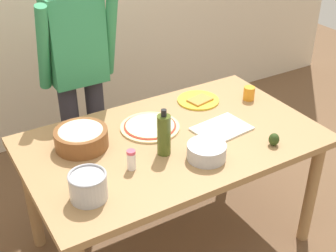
{
  "coord_description": "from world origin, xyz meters",
  "views": [
    {
      "loc": [
        -1.09,
        -1.79,
        2.09
      ],
      "look_at": [
        0.0,
        0.05,
        0.81
      ],
      "focal_mm": 48.86,
      "sensor_mm": 36.0,
      "label": 1
    }
  ],
  "objects_px": {
    "person_cook": "(78,68)",
    "popcorn_bowl": "(81,137)",
    "olive_oil_bottle": "(164,134)",
    "cutting_board_white": "(222,129)",
    "steel_pot": "(88,186)",
    "plate_with_slice": "(198,100)",
    "mixing_bowl_steel": "(207,151)",
    "salt_shaker": "(131,160)",
    "avocado": "(274,139)",
    "cup_orange": "(249,93)",
    "pizza_raw_on_board": "(150,127)",
    "dining_table": "(173,152)"
  },
  "relations": [
    {
      "from": "dining_table",
      "to": "cutting_board_white",
      "type": "xyz_separation_m",
      "value": [
        0.28,
        -0.06,
        0.1
      ]
    },
    {
      "from": "steel_pot",
      "to": "cutting_board_white",
      "type": "distance_m",
      "value": 0.88
    },
    {
      "from": "plate_with_slice",
      "to": "popcorn_bowl",
      "type": "xyz_separation_m",
      "value": [
        -0.81,
        -0.11,
        0.05
      ]
    },
    {
      "from": "person_cook",
      "to": "cutting_board_white",
      "type": "distance_m",
      "value": 0.98
    },
    {
      "from": "popcorn_bowl",
      "to": "salt_shaker",
      "type": "height_order",
      "value": "popcorn_bowl"
    },
    {
      "from": "dining_table",
      "to": "pizza_raw_on_board",
      "type": "distance_m",
      "value": 0.19
    },
    {
      "from": "person_cook",
      "to": "popcorn_bowl",
      "type": "distance_m",
      "value": 0.64
    },
    {
      "from": "plate_with_slice",
      "to": "avocado",
      "type": "distance_m",
      "value": 0.62
    },
    {
      "from": "plate_with_slice",
      "to": "popcorn_bowl",
      "type": "height_order",
      "value": "popcorn_bowl"
    },
    {
      "from": "steel_pot",
      "to": "cup_orange",
      "type": "height_order",
      "value": "steel_pot"
    },
    {
      "from": "mixing_bowl_steel",
      "to": "salt_shaker",
      "type": "height_order",
      "value": "salt_shaker"
    },
    {
      "from": "person_cook",
      "to": "popcorn_bowl",
      "type": "bearing_deg",
      "value": -110.81
    },
    {
      "from": "person_cook",
      "to": "salt_shaker",
      "type": "xyz_separation_m",
      "value": [
        -0.09,
        -0.89,
        -0.13
      ]
    },
    {
      "from": "person_cook",
      "to": "olive_oil_bottle",
      "type": "bearing_deg",
      "value": -82.19
    },
    {
      "from": "person_cook",
      "to": "salt_shaker",
      "type": "relative_size",
      "value": 15.28
    },
    {
      "from": "pizza_raw_on_board",
      "to": "plate_with_slice",
      "type": "height_order",
      "value": "plate_with_slice"
    },
    {
      "from": "plate_with_slice",
      "to": "cutting_board_white",
      "type": "xyz_separation_m",
      "value": [
        -0.08,
        -0.35,
        -0.0
      ]
    },
    {
      "from": "steel_pot",
      "to": "person_cook",
      "type": "bearing_deg",
      "value": 70.62
    },
    {
      "from": "popcorn_bowl",
      "to": "avocado",
      "type": "relative_size",
      "value": 4.0
    },
    {
      "from": "salt_shaker",
      "to": "olive_oil_bottle",
      "type": "bearing_deg",
      "value": 10.02
    },
    {
      "from": "popcorn_bowl",
      "to": "dining_table",
      "type": "bearing_deg",
      "value": -20.88
    },
    {
      "from": "olive_oil_bottle",
      "to": "cup_orange",
      "type": "distance_m",
      "value": 0.8
    },
    {
      "from": "pizza_raw_on_board",
      "to": "popcorn_bowl",
      "type": "distance_m",
      "value": 0.4
    },
    {
      "from": "avocado",
      "to": "olive_oil_bottle",
      "type": "bearing_deg",
      "value": 156.82
    },
    {
      "from": "dining_table",
      "to": "popcorn_bowl",
      "type": "xyz_separation_m",
      "value": [
        -0.45,
        0.17,
        0.15
      ]
    },
    {
      "from": "pizza_raw_on_board",
      "to": "steel_pot",
      "type": "bearing_deg",
      "value": -143.34
    },
    {
      "from": "plate_with_slice",
      "to": "olive_oil_bottle",
      "type": "relative_size",
      "value": 1.02
    },
    {
      "from": "mixing_bowl_steel",
      "to": "dining_table",
      "type": "bearing_deg",
      "value": 100.77
    },
    {
      "from": "mixing_bowl_steel",
      "to": "salt_shaker",
      "type": "bearing_deg",
      "value": 163.01
    },
    {
      "from": "salt_shaker",
      "to": "cutting_board_white",
      "type": "height_order",
      "value": "salt_shaker"
    },
    {
      "from": "mixing_bowl_steel",
      "to": "cutting_board_white",
      "type": "relative_size",
      "value": 0.67
    },
    {
      "from": "popcorn_bowl",
      "to": "olive_oil_bottle",
      "type": "relative_size",
      "value": 1.09
    },
    {
      "from": "dining_table",
      "to": "cutting_board_white",
      "type": "height_order",
      "value": "cutting_board_white"
    },
    {
      "from": "cup_orange",
      "to": "cutting_board_white",
      "type": "distance_m",
      "value": 0.42
    },
    {
      "from": "salt_shaker",
      "to": "cutting_board_white",
      "type": "distance_m",
      "value": 0.61
    },
    {
      "from": "cutting_board_white",
      "to": "avocado",
      "type": "relative_size",
      "value": 4.29
    },
    {
      "from": "salt_shaker",
      "to": "cutting_board_white",
      "type": "relative_size",
      "value": 0.35
    },
    {
      "from": "plate_with_slice",
      "to": "pizza_raw_on_board",
      "type": "bearing_deg",
      "value": -162.78
    },
    {
      "from": "dining_table",
      "to": "olive_oil_bottle",
      "type": "relative_size",
      "value": 6.25
    },
    {
      "from": "plate_with_slice",
      "to": "cutting_board_white",
      "type": "bearing_deg",
      "value": -102.85
    },
    {
      "from": "dining_table",
      "to": "olive_oil_bottle",
      "type": "height_order",
      "value": "olive_oil_bottle"
    },
    {
      "from": "salt_shaker",
      "to": "avocado",
      "type": "distance_m",
      "value": 0.77
    },
    {
      "from": "olive_oil_bottle",
      "to": "cutting_board_white",
      "type": "relative_size",
      "value": 0.85
    },
    {
      "from": "plate_with_slice",
      "to": "mixing_bowl_steel",
      "type": "bearing_deg",
      "value": -120.36
    },
    {
      "from": "mixing_bowl_steel",
      "to": "steel_pot",
      "type": "xyz_separation_m",
      "value": [
        -0.63,
        0.01,
        0.03
      ]
    },
    {
      "from": "steel_pot",
      "to": "plate_with_slice",
      "type": "bearing_deg",
      "value": 28.92
    },
    {
      "from": "mixing_bowl_steel",
      "to": "cutting_board_white",
      "type": "bearing_deg",
      "value": 38.46
    },
    {
      "from": "plate_with_slice",
      "to": "olive_oil_bottle",
      "type": "bearing_deg",
      "value": -140.9
    },
    {
      "from": "plate_with_slice",
      "to": "person_cook",
      "type": "bearing_deg",
      "value": 141.37
    },
    {
      "from": "cup_orange",
      "to": "avocado",
      "type": "height_order",
      "value": "cup_orange"
    }
  ]
}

